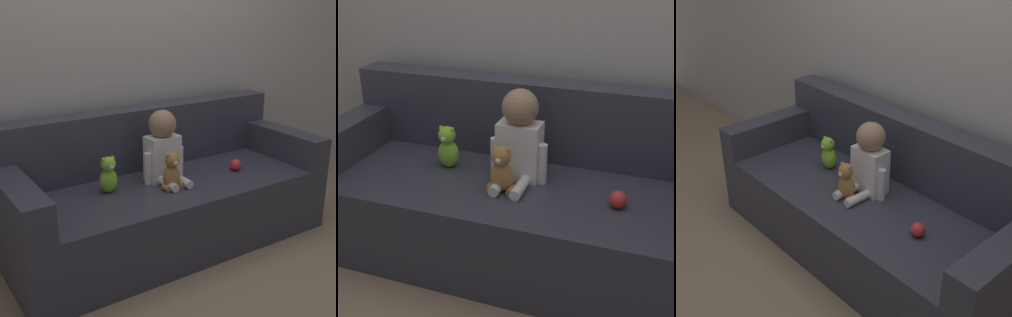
% 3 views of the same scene
% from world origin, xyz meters
% --- Properties ---
extents(ground_plane, '(12.00, 12.00, 0.00)m').
position_xyz_m(ground_plane, '(0.00, 0.00, 0.00)').
color(ground_plane, '#9E8460').
extents(couch, '(2.06, 0.83, 0.84)m').
position_xyz_m(couch, '(0.00, 0.05, 0.30)').
color(couch, '#383842').
rests_on(couch, ground_plane).
extents(person_baby, '(0.28, 0.32, 0.45)m').
position_xyz_m(person_baby, '(-0.02, 0.02, 0.64)').
color(person_baby, white).
rests_on(person_baby, couch).
extents(teddy_bear_brown, '(0.13, 0.10, 0.23)m').
position_xyz_m(teddy_bear_brown, '(-0.05, -0.13, 0.53)').
color(teddy_bear_brown, '#AD7A3D').
rests_on(teddy_bear_brown, couch).
extents(plush_toy_side, '(0.11, 0.10, 0.22)m').
position_xyz_m(plush_toy_side, '(-0.40, 0.03, 0.54)').
color(plush_toy_side, '#8CD133').
rests_on(plush_toy_side, couch).
extents(toy_ball, '(0.08, 0.08, 0.08)m').
position_xyz_m(toy_ball, '(0.48, -0.09, 0.47)').
color(toy_ball, red).
rests_on(toy_ball, couch).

